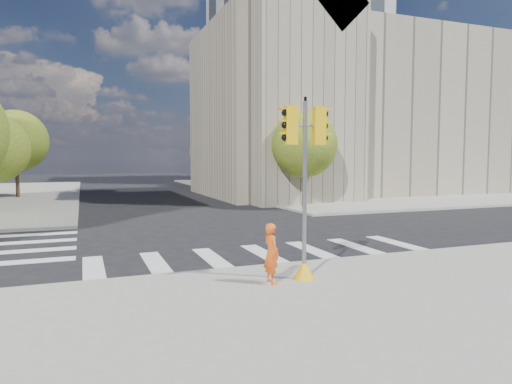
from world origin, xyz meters
TOP-DOWN VIEW (x-y plane):
  - ground at (0.00, 0.00)m, footprint 160.00×160.00m
  - sidewalk_near at (0.00, -11.00)m, footprint 30.00×14.00m
  - sidewalk_far_right at (20.00, 26.00)m, footprint 28.00×40.00m
  - civic_building at (15.59, 19.12)m, footprint 26.00×16.00m
  - office_tower at (22.00, 42.00)m, footprint 20.00×18.00m
  - tree_lw_far at (-10.50, 24.00)m, footprint 4.80×4.80m
  - tree_re_near at (7.50, 10.00)m, footprint 4.20×4.20m
  - tree_re_mid at (7.50, 22.00)m, footprint 4.60×4.60m
  - tree_re_far at (7.50, 34.00)m, footprint 4.00×4.00m
  - lamp_near at (8.00, 14.00)m, footprint 0.35×0.18m
  - lamp_far at (8.00, 28.00)m, footprint 0.35×0.18m
  - traffic_signal at (-0.53, -5.85)m, footprint 1.07×0.56m
  - photographer at (-1.46, -5.92)m, footprint 0.41×0.57m

SIDE VIEW (x-z plane):
  - ground at x=0.00m, z-range 0.00..0.00m
  - sidewalk_near at x=0.00m, z-range 0.00..0.15m
  - sidewalk_far_right at x=20.00m, z-range 0.00..0.15m
  - photographer at x=-1.46m, z-range 0.15..1.64m
  - traffic_signal at x=-0.53m, z-range -0.20..4.39m
  - tree_re_far at x=7.50m, z-range 0.93..6.80m
  - tree_re_near at x=7.50m, z-range 0.97..7.13m
  - tree_re_mid at x=7.50m, z-range 1.02..7.68m
  - tree_lw_far at x=-10.50m, z-range 1.07..8.01m
  - lamp_near at x=8.00m, z-range 0.52..8.63m
  - lamp_far at x=8.00m, z-range 0.52..8.63m
  - civic_building at x=15.59m, z-range -2.43..16.96m
  - office_tower at x=22.00m, z-range 0.00..30.00m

